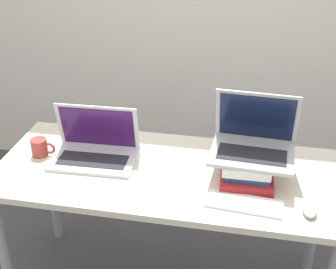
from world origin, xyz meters
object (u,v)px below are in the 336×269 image
Objects in this scene: laptop_on_books at (254,142)px; mouse at (310,210)px; laptop_left at (95,149)px; wireless_keyboard at (244,203)px; book_stack at (247,169)px; mug at (40,147)px.

mouse is at bearing -45.57° from laptop_on_books.
wireless_keyboard is (0.69, -0.22, -0.04)m from laptop_left.
mouse is (0.93, -0.22, -0.03)m from laptop_left.
book_stack is 0.94m from mug.
mug reaches higher than wireless_keyboard.
laptop_on_books is at bearing 86.11° from wireless_keyboard.
mouse is at bearing -9.65° from mug.
book_stack is 0.85× the size of wireless_keyboard.
laptop_on_books is at bearing 72.64° from book_stack.
mouse is 1.21m from mug.
wireless_keyboard is 2.70× the size of mug.
book_stack reaches higher than wireless_keyboard.
wireless_keyboard is at bearing -90.16° from book_stack.
mouse is (0.25, -0.00, 0.01)m from wireless_keyboard.
laptop_on_books is (0.70, 0.01, 0.11)m from laptop_left.
laptop_on_books reaches higher than mug.
laptop_left reaches higher than book_stack.
laptop_on_books is at bearing 2.10° from mug.
laptop_left is 0.72m from wireless_keyboard.
mug is at bearing 179.11° from book_stack.
laptop_left is at bearing 166.49° from mouse.
book_stack is (0.69, -0.04, -0.00)m from laptop_left.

